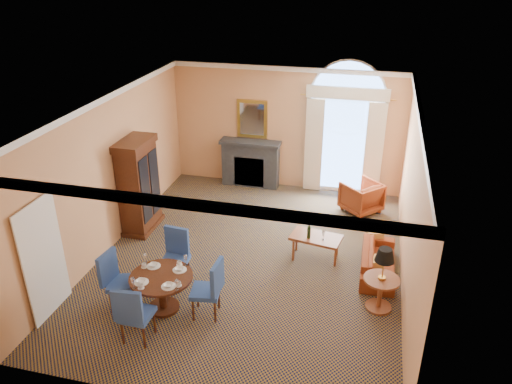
% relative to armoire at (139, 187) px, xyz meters
% --- Properties ---
extents(ground, '(7.50, 7.50, 0.00)m').
position_rel_armoire_xyz_m(ground, '(2.72, -0.69, -1.02)').
color(ground, '#111635').
rests_on(ground, ground).
extents(room_envelope, '(6.04, 7.52, 3.45)m').
position_rel_armoire_xyz_m(room_envelope, '(2.69, -0.02, 1.49)').
color(room_envelope, tan).
rests_on(room_envelope, ground).
extents(armoire, '(0.61, 1.08, 2.12)m').
position_rel_armoire_xyz_m(armoire, '(0.00, 0.00, 0.00)').
color(armoire, '#38190C').
rests_on(armoire, ground).
extents(dining_table, '(1.10, 1.10, 0.89)m').
position_rel_armoire_xyz_m(dining_table, '(1.63, -2.59, -0.50)').
color(dining_table, '#38190C').
rests_on(dining_table, ground).
extents(dining_chair_north, '(0.51, 0.53, 1.08)m').
position_rel_armoire_xyz_m(dining_chair_north, '(1.54, -1.70, -0.41)').
color(dining_chair_north, navy).
rests_on(dining_chair_north, ground).
extents(dining_chair_south, '(0.51, 0.53, 1.08)m').
position_rel_armoire_xyz_m(dining_chair_south, '(1.54, -3.49, -0.41)').
color(dining_chair_south, navy).
rests_on(dining_chair_south, ground).
extents(dining_chair_east, '(0.55, 0.55, 1.08)m').
position_rel_armoire_xyz_m(dining_chair_east, '(2.52, -2.54, -0.41)').
color(dining_chair_east, navy).
rests_on(dining_chair_east, ground).
extents(dining_chair_west, '(0.61, 0.61, 1.08)m').
position_rel_armoire_xyz_m(dining_chair_west, '(0.81, -2.69, -0.41)').
color(dining_chair_west, navy).
rests_on(dining_chair_west, ground).
extents(sofa, '(0.66, 1.66, 0.48)m').
position_rel_armoire_xyz_m(sofa, '(5.27, -0.51, -0.78)').
color(sofa, maroon).
rests_on(sofa, ground).
extents(armchair, '(1.16, 1.16, 0.76)m').
position_rel_armoire_xyz_m(armchair, '(4.79, 2.02, -0.65)').
color(armchair, maroon).
rests_on(armchair, ground).
extents(coffee_table, '(1.09, 0.73, 0.85)m').
position_rel_armoire_xyz_m(coffee_table, '(4.00, -0.32, -0.56)').
color(coffee_table, brown).
rests_on(coffee_table, ground).
extents(side_table, '(0.63, 0.63, 1.20)m').
position_rel_armoire_xyz_m(side_table, '(5.32, -1.66, -0.27)').
color(side_table, brown).
rests_on(side_table, ground).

